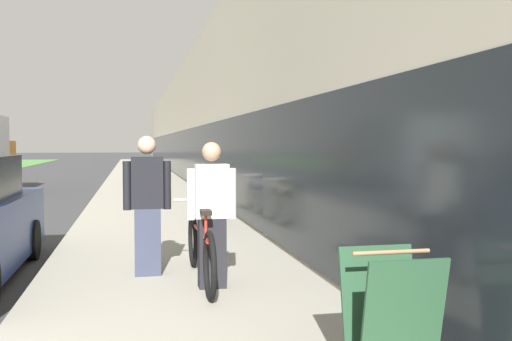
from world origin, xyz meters
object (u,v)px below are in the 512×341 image
at_px(bike_rack_hoop, 218,205).
at_px(cruiser_bike_middle, 203,197).
at_px(person_bystander, 147,205).
at_px(person_rider, 212,215).
at_px(cruiser_bike_nearest, 212,206).
at_px(sandwich_board_sign, 391,315).
at_px(tandem_bicycle, 200,249).

distance_m(bike_rack_hoop, cruiser_bike_middle, 3.05).
distance_m(person_bystander, cruiser_bike_middle, 6.33).
relative_size(person_rider, bike_rack_hoop, 1.94).
relative_size(person_rider, cruiser_bike_nearest, 0.96).
bearing_deg(sandwich_board_sign, person_rider, 107.01).
bearing_deg(tandem_bicycle, person_rider, -71.59).
xyz_separation_m(bike_rack_hoop, sandwich_board_sign, (0.20, -6.65, -0.06)).
distance_m(tandem_bicycle, person_bystander, 0.90).
bearing_deg(cruiser_bike_nearest, person_rider, -97.81).
bearing_deg(person_rider, person_bystander, 131.64).
relative_size(tandem_bicycle, person_bystander, 1.39).
xyz_separation_m(tandem_bicycle, cruiser_bike_nearest, (0.77, 4.65, -0.01)).
bearing_deg(bike_rack_hoop, cruiser_bike_nearest, 88.33).
bearing_deg(bike_rack_hoop, tandem_bicycle, -101.70).
bearing_deg(tandem_bicycle, sandwich_board_sign, -72.86).
height_order(person_bystander, bike_rack_hoop, person_bystander).
xyz_separation_m(bike_rack_hoop, cruiser_bike_nearest, (0.03, 1.06, -0.14)).
relative_size(bike_rack_hoop, cruiser_bike_middle, 0.48).
bearing_deg(cruiser_bike_middle, sandwich_board_sign, -89.43).
distance_m(bike_rack_hoop, cruiser_bike_nearest, 1.07).
relative_size(cruiser_bike_nearest, sandwich_board_sign, 1.89).
xyz_separation_m(person_bystander, cruiser_bike_middle, (1.44, 6.14, -0.49)).
bearing_deg(bike_rack_hoop, sandwich_board_sign, -88.27).
distance_m(tandem_bicycle, bike_rack_hoop, 3.67).
bearing_deg(cruiser_bike_middle, tandem_bicycle, -97.28).
bearing_deg(tandem_bicycle, cruiser_bike_middle, 82.72).
relative_size(tandem_bicycle, sandwich_board_sign, 2.65).
bearing_deg(sandwich_board_sign, person_bystander, 113.45).
relative_size(tandem_bicycle, person_rider, 1.46).
distance_m(person_bystander, sandwich_board_sign, 3.89).
bearing_deg(person_rider, bike_rack_hoop, 80.54).
height_order(tandem_bicycle, person_rider, person_rider).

